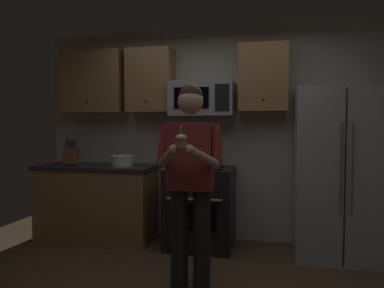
{
  "coord_description": "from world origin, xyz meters",
  "views": [
    {
      "loc": [
        0.66,
        -2.89,
        1.41
      ],
      "look_at": [
        -0.01,
        0.26,
        1.25
      ],
      "focal_mm": 35.24,
      "sensor_mm": 36.0,
      "label": 1
    }
  ],
  "objects_px": {
    "oven_range": "(200,207)",
    "knife_block": "(71,156)",
    "cupcake": "(181,141)",
    "microwave": "(202,99)",
    "person": "(190,174)",
    "refrigerator": "(339,173)",
    "bowl_large_white": "(122,160)"
  },
  "relations": [
    {
      "from": "oven_range",
      "to": "knife_block",
      "type": "height_order",
      "value": "knife_block"
    },
    {
      "from": "knife_block",
      "to": "cupcake",
      "type": "distance_m",
      "value": 2.26
    },
    {
      "from": "oven_range",
      "to": "cupcake",
      "type": "height_order",
      "value": "cupcake"
    },
    {
      "from": "microwave",
      "to": "person",
      "type": "xyz_separation_m",
      "value": [
        0.12,
        -1.23,
        -0.72
      ]
    },
    {
      "from": "microwave",
      "to": "refrigerator",
      "type": "height_order",
      "value": "microwave"
    },
    {
      "from": "refrigerator",
      "to": "knife_block",
      "type": "distance_m",
      "value": 3.12
    },
    {
      "from": "microwave",
      "to": "knife_block",
      "type": "distance_m",
      "value": 1.76
    },
    {
      "from": "oven_range",
      "to": "cupcake",
      "type": "bearing_deg",
      "value": -85.1
    },
    {
      "from": "microwave",
      "to": "bowl_large_white",
      "type": "relative_size",
      "value": 2.61
    },
    {
      "from": "oven_range",
      "to": "person",
      "type": "bearing_deg",
      "value": -83.67
    },
    {
      "from": "microwave",
      "to": "person",
      "type": "height_order",
      "value": "microwave"
    },
    {
      "from": "oven_range",
      "to": "cupcake",
      "type": "xyz_separation_m",
      "value": [
        0.12,
        -1.44,
        0.83
      ]
    },
    {
      "from": "oven_range",
      "to": "person",
      "type": "xyz_separation_m",
      "value": [
        0.12,
        -1.11,
        0.53
      ]
    },
    {
      "from": "refrigerator",
      "to": "cupcake",
      "type": "bearing_deg",
      "value": -134.43
    },
    {
      "from": "microwave",
      "to": "cupcake",
      "type": "xyz_separation_m",
      "value": [
        0.12,
        -1.56,
        -0.43
      ]
    },
    {
      "from": "bowl_large_white",
      "to": "person",
      "type": "xyz_separation_m",
      "value": [
        1.08,
        -1.1,
        0.01
      ]
    },
    {
      "from": "oven_range",
      "to": "knife_block",
      "type": "distance_m",
      "value": 1.71
    },
    {
      "from": "knife_block",
      "to": "cupcake",
      "type": "height_order",
      "value": "cupcake"
    },
    {
      "from": "microwave",
      "to": "refrigerator",
      "type": "relative_size",
      "value": 0.41
    },
    {
      "from": "person",
      "to": "refrigerator",
      "type": "bearing_deg",
      "value": 38.0
    },
    {
      "from": "cupcake",
      "to": "bowl_large_white",
      "type": "bearing_deg",
      "value": 127.17
    },
    {
      "from": "knife_block",
      "to": "bowl_large_white",
      "type": "xyz_separation_m",
      "value": [
        0.66,
        0.01,
        -0.05
      ]
    },
    {
      "from": "bowl_large_white",
      "to": "cupcake",
      "type": "distance_m",
      "value": 1.82
    },
    {
      "from": "refrigerator",
      "to": "cupcake",
      "type": "xyz_separation_m",
      "value": [
        -1.38,
        -1.4,
        0.39
      ]
    },
    {
      "from": "oven_range",
      "to": "knife_block",
      "type": "relative_size",
      "value": 2.91
    },
    {
      "from": "refrigerator",
      "to": "person",
      "type": "height_order",
      "value": "refrigerator"
    },
    {
      "from": "person",
      "to": "cupcake",
      "type": "distance_m",
      "value": 0.44
    },
    {
      "from": "microwave",
      "to": "bowl_large_white",
      "type": "distance_m",
      "value": 1.21
    },
    {
      "from": "person",
      "to": "cupcake",
      "type": "height_order",
      "value": "person"
    },
    {
      "from": "refrigerator",
      "to": "oven_range",
      "type": "bearing_deg",
      "value": 178.5
    },
    {
      "from": "knife_block",
      "to": "bowl_large_white",
      "type": "relative_size",
      "value": 1.13
    },
    {
      "from": "microwave",
      "to": "knife_block",
      "type": "xyz_separation_m",
      "value": [
        -1.61,
        -0.15,
        -0.69
      ]
    }
  ]
}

